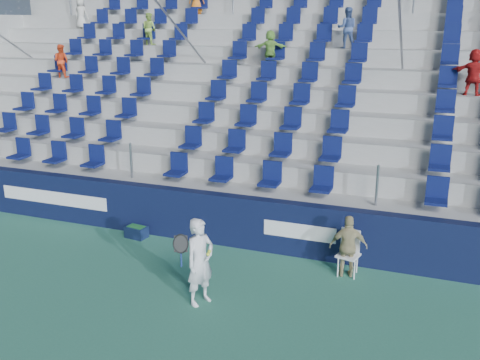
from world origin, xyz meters
name	(u,v)px	position (x,y,z in m)	size (l,w,h in m)	color
ground	(175,312)	(0.00, 0.00, 0.00)	(70.00, 70.00, 0.00)	#31745B
sponsor_wall	(237,221)	(0.00, 3.15, 0.60)	(24.00, 0.32, 1.20)	#0E1434
grandstand	(296,118)	(0.00, 8.24, 2.13)	(24.00, 8.17, 6.63)	#A4A59F
tennis_player	(200,262)	(0.30, 0.47, 0.82)	(0.70, 0.71, 1.64)	silver
line_judge_chair	(349,249)	(2.64, 2.65, 0.53)	(0.49, 0.51, 0.93)	white
line_judge	(348,246)	(2.64, 2.50, 0.65)	(0.76, 0.32, 1.29)	tan
ball_bin	(136,231)	(-2.43, 2.75, 0.15)	(0.54, 0.39, 0.28)	#101C3B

